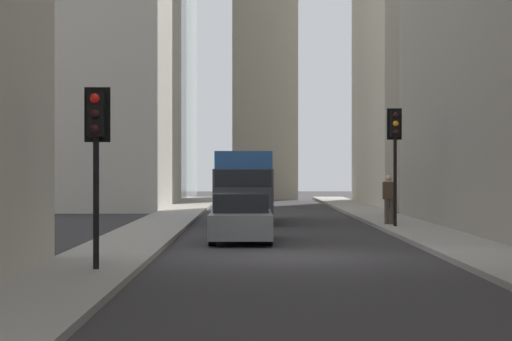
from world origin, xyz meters
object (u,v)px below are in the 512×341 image
object	(u,v)px
hatchback_grey	(241,219)
traffic_light_midblock	(395,139)
pedestrian	(389,197)
traffic_light_foreground	(96,135)
delivery_truck	(244,186)

from	to	relation	value
hatchback_grey	traffic_light_midblock	size ratio (longest dim) A/B	1.04
hatchback_grey	pedestrian	distance (m)	8.38
traffic_light_foreground	pedestrian	distance (m)	17.26
traffic_light_foreground	pedestrian	xyz separation A→B (m)	(15.15, -8.10, -1.68)
traffic_light_foreground	traffic_light_midblock	distance (m)	16.07
delivery_truck	hatchback_grey	bearing A→B (deg)	-180.00
hatchback_grey	traffic_light_foreground	world-z (taller)	traffic_light_foreground
hatchback_grey	pedestrian	size ratio (longest dim) A/B	2.40
traffic_light_midblock	pedestrian	xyz separation A→B (m)	(1.29, 0.02, -2.05)
delivery_truck	traffic_light_foreground	world-z (taller)	traffic_light_foreground
traffic_light_midblock	pedestrian	size ratio (longest dim) A/B	2.30
hatchback_grey	pedestrian	xyz separation A→B (m)	(6.47, -5.31, 0.46)
traffic_light_foreground	delivery_truck	bearing A→B (deg)	-8.48
traffic_light_foreground	pedestrian	world-z (taller)	traffic_light_foreground
traffic_light_foreground	pedestrian	bearing A→B (deg)	-28.13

